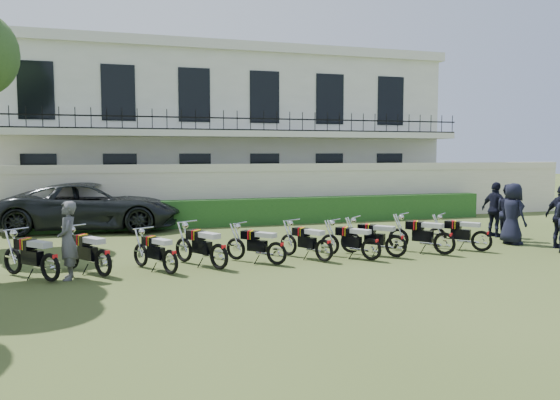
{
  "coord_description": "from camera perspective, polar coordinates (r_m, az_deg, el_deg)",
  "views": [
    {
      "loc": [
        -4.74,
        -12.76,
        2.75
      ],
      "look_at": [
        -0.45,
        1.33,
        1.46
      ],
      "focal_mm": 35.0,
      "sensor_mm": 36.0,
      "label": 1
    }
  ],
  "objects": [
    {
      "name": "motorcycle_8",
      "position": [
        15.17,
        16.82,
        -3.81
      ],
      "size": [
        1.24,
        1.58,
        1.04
      ],
      "rotation": [
        0.0,
        0.0,
        0.65
      ],
      "color": "black",
      "rests_on": "ground"
    },
    {
      "name": "officer_4",
      "position": [
        18.47,
        22.78,
        -1.18
      ],
      "size": [
        0.75,
        0.92,
        1.77
      ],
      "primitive_type": "imported",
      "rotation": [
        0.0,
        0.0,
        1.48
      ],
      "color": "black",
      "rests_on": "ground"
    },
    {
      "name": "motorcycle_3",
      "position": [
        12.79,
        -6.39,
        -5.23
      ],
      "size": [
        1.07,
        1.69,
        1.04
      ],
      "rotation": [
        0.0,
        0.0,
        0.54
      ],
      "color": "black",
      "rests_on": "ground"
    },
    {
      "name": "perimeter_wall",
      "position": [
        21.35,
        -4.07,
        0.75
      ],
      "size": [
        30.0,
        0.35,
        2.3
      ],
      "color": "beige",
      "rests_on": "ground"
    },
    {
      "name": "motorcycle_0",
      "position": [
        12.49,
        -22.9,
        -5.83
      ],
      "size": [
        1.35,
        1.51,
        1.05
      ],
      "rotation": [
        0.0,
        0.0,
        0.72
      ],
      "color": "black",
      "rests_on": "ground"
    },
    {
      "name": "motorcycle_2",
      "position": [
        12.49,
        -11.41,
        -5.74
      ],
      "size": [
        0.94,
        1.57,
        0.96
      ],
      "rotation": [
        0.0,
        0.0,
        0.52
      ],
      "color": "black",
      "rests_on": "ground"
    },
    {
      "name": "motorcycle_9",
      "position": [
        16.02,
        20.34,
        -3.54
      ],
      "size": [
        1.25,
        1.43,
        0.99
      ],
      "rotation": [
        0.0,
        0.0,
        0.71
      ],
      "color": "black",
      "rests_on": "ground"
    },
    {
      "name": "motorcycle_4",
      "position": [
        13.24,
        -0.35,
        -5.0
      ],
      "size": [
        1.26,
        1.38,
        0.97
      ],
      "rotation": [
        0.0,
        0.0,
        0.73
      ],
      "color": "black",
      "rests_on": "ground"
    },
    {
      "name": "suv",
      "position": [
        20.33,
        -19.01,
        -0.64
      ],
      "size": [
        6.42,
        3.66,
        1.69
      ],
      "primitive_type": "imported",
      "rotation": [
        0.0,
        0.0,
        1.42
      ],
      "color": "black",
      "rests_on": "ground"
    },
    {
      "name": "building",
      "position": [
        27.15,
        -6.93,
        7.0
      ],
      "size": [
        20.4,
        9.6,
        7.4
      ],
      "color": "silver",
      "rests_on": "ground"
    },
    {
      "name": "inspector",
      "position": [
        12.65,
        -21.31,
        -3.96
      ],
      "size": [
        0.43,
        0.63,
        1.7
      ],
      "primitive_type": "imported",
      "rotation": [
        0.0,
        0.0,
        -1.54
      ],
      "color": "#57575C",
      "rests_on": "ground"
    },
    {
      "name": "motorcycle_6",
      "position": [
        13.98,
        9.52,
        -4.54
      ],
      "size": [
        1.14,
        1.48,
        0.97
      ],
      "rotation": [
        0.0,
        0.0,
        0.64
      ],
      "color": "black",
      "rests_on": "ground"
    },
    {
      "name": "ground",
      "position": [
        13.88,
        3.38,
        -6.42
      ],
      "size": [
        100.0,
        100.0,
        0.0
      ],
      "primitive_type": "plane",
      "color": "#36451B",
      "rests_on": "ground"
    },
    {
      "name": "officer_3",
      "position": [
        17.72,
        23.14,
        -1.33
      ],
      "size": [
        0.63,
        0.93,
        1.84
      ],
      "primitive_type": "imported",
      "rotation": [
        0.0,
        0.0,
        1.63
      ],
      "color": "black",
      "rests_on": "ground"
    },
    {
      "name": "motorcycle_7",
      "position": [
        14.5,
        12.04,
        -4.16
      ],
      "size": [
        1.34,
        1.41,
        1.01
      ],
      "rotation": [
        0.0,
        0.0,
        0.76
      ],
      "color": "black",
      "rests_on": "ground"
    },
    {
      "name": "officer_5",
      "position": [
        19.06,
        21.6,
        -0.93
      ],
      "size": [
        0.65,
        1.12,
        1.79
      ],
      "primitive_type": "imported",
      "rotation": [
        0.0,
        0.0,
        1.78
      ],
      "color": "black",
      "rests_on": "ground"
    },
    {
      "name": "hedge",
      "position": [
        20.89,
        -0.89,
        -1.18
      ],
      "size": [
        18.0,
        0.6,
        1.0
      ],
      "primitive_type": "cube",
      "color": "#1A4619",
      "rests_on": "ground"
    },
    {
      "name": "motorcycle_5",
      "position": [
        13.68,
        4.63,
        -4.69
      ],
      "size": [
        0.95,
        1.6,
        0.97
      ],
      "rotation": [
        0.0,
        0.0,
        0.51
      ],
      "color": "black",
      "rests_on": "ground"
    },
    {
      "name": "motorcycle_1",
      "position": [
        12.59,
        -18.0,
        -5.6
      ],
      "size": [
        1.15,
        1.65,
        1.05
      ],
      "rotation": [
        0.0,
        0.0,
        0.59
      ],
      "color": "black",
      "rests_on": "ground"
    }
  ]
}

